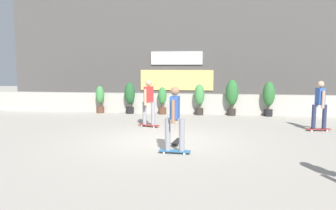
{
  "coord_description": "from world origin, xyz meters",
  "views": [
    {
      "loc": [
        1.56,
        -9.71,
        2.22
      ],
      "look_at": [
        0.0,
        1.5,
        0.9
      ],
      "focal_mm": 36.63,
      "sensor_mm": 36.0,
      "label": 1
    }
  ],
  "objects_px": {
    "skater_far_right": "(320,103)",
    "skateboard_near_camera": "(178,141)",
    "potted_plant_2": "(162,100)",
    "potted_plant_4": "(232,94)",
    "skater_by_wall_right": "(175,117)",
    "skater_mid_plaza": "(149,101)",
    "potted_plant_1": "(130,96)",
    "potted_plant_5": "(269,96)",
    "potted_plant_3": "(199,98)",
    "potted_plant_0": "(100,98)"
  },
  "relations": [
    {
      "from": "skater_far_right",
      "to": "skateboard_near_camera",
      "type": "distance_m",
      "value": 5.26
    },
    {
      "from": "potted_plant_2",
      "to": "potted_plant_4",
      "type": "height_order",
      "value": "potted_plant_4"
    },
    {
      "from": "skater_by_wall_right",
      "to": "skater_mid_plaza",
      "type": "distance_m",
      "value": 3.87
    },
    {
      "from": "potted_plant_1",
      "to": "potted_plant_5",
      "type": "height_order",
      "value": "potted_plant_5"
    },
    {
      "from": "potted_plant_2",
      "to": "skater_mid_plaza",
      "type": "xyz_separation_m",
      "value": [
        0.01,
        -3.25,
        0.28
      ]
    },
    {
      "from": "potted_plant_3",
      "to": "skater_far_right",
      "type": "distance_m",
      "value": 5.29
    },
    {
      "from": "potted_plant_1",
      "to": "potted_plant_3",
      "type": "height_order",
      "value": "potted_plant_1"
    },
    {
      "from": "skater_far_right",
      "to": "skater_mid_plaza",
      "type": "bearing_deg",
      "value": -179.78
    },
    {
      "from": "skater_mid_plaza",
      "to": "potted_plant_1",
      "type": "bearing_deg",
      "value": 115.14
    },
    {
      "from": "skater_by_wall_right",
      "to": "skateboard_near_camera",
      "type": "height_order",
      "value": "skater_by_wall_right"
    },
    {
      "from": "potted_plant_3",
      "to": "skater_far_right",
      "type": "xyz_separation_m",
      "value": [
        4.19,
        -3.23,
        0.16
      ]
    },
    {
      "from": "potted_plant_1",
      "to": "skater_far_right",
      "type": "bearing_deg",
      "value": -23.6
    },
    {
      "from": "skater_by_wall_right",
      "to": "skater_mid_plaza",
      "type": "bearing_deg",
      "value": 110.83
    },
    {
      "from": "skater_mid_plaza",
      "to": "skateboard_near_camera",
      "type": "distance_m",
      "value": 2.96
    },
    {
      "from": "potted_plant_1",
      "to": "potted_plant_5",
      "type": "relative_size",
      "value": 0.95
    },
    {
      "from": "potted_plant_4",
      "to": "skater_by_wall_right",
      "type": "height_order",
      "value": "skater_by_wall_right"
    },
    {
      "from": "skater_far_right",
      "to": "skateboard_near_camera",
      "type": "bearing_deg",
      "value": -150.97
    },
    {
      "from": "potted_plant_0",
      "to": "skater_far_right",
      "type": "height_order",
      "value": "skater_far_right"
    },
    {
      "from": "potted_plant_0",
      "to": "potted_plant_1",
      "type": "bearing_deg",
      "value": 0.0
    },
    {
      "from": "potted_plant_4",
      "to": "skater_by_wall_right",
      "type": "bearing_deg",
      "value": -104.07
    },
    {
      "from": "potted_plant_0",
      "to": "skater_by_wall_right",
      "type": "relative_size",
      "value": 0.74
    },
    {
      "from": "potted_plant_5",
      "to": "skateboard_near_camera",
      "type": "relative_size",
      "value": 1.85
    },
    {
      "from": "potted_plant_4",
      "to": "skater_by_wall_right",
      "type": "distance_m",
      "value": 7.07
    },
    {
      "from": "potted_plant_1",
      "to": "skater_far_right",
      "type": "xyz_separation_m",
      "value": [
        7.38,
        -3.23,
        0.12
      ]
    },
    {
      "from": "potted_plant_2",
      "to": "skater_mid_plaza",
      "type": "relative_size",
      "value": 0.73
    },
    {
      "from": "potted_plant_3",
      "to": "skater_by_wall_right",
      "type": "height_order",
      "value": "skater_by_wall_right"
    },
    {
      "from": "potted_plant_0",
      "to": "potted_plant_5",
      "type": "bearing_deg",
      "value": 0.0
    },
    {
      "from": "potted_plant_5",
      "to": "skater_far_right",
      "type": "bearing_deg",
      "value": -69.84
    },
    {
      "from": "potted_plant_0",
      "to": "potted_plant_4",
      "type": "distance_m",
      "value": 6.04
    },
    {
      "from": "potted_plant_3",
      "to": "potted_plant_0",
      "type": "bearing_deg",
      "value": 180.0
    },
    {
      "from": "skater_by_wall_right",
      "to": "potted_plant_3",
      "type": "bearing_deg",
      "value": 87.58
    },
    {
      "from": "skater_by_wall_right",
      "to": "skater_far_right",
      "type": "distance_m",
      "value": 5.77
    },
    {
      "from": "potted_plant_1",
      "to": "potted_plant_5",
      "type": "bearing_deg",
      "value": 0.0
    },
    {
      "from": "potted_plant_2",
      "to": "potted_plant_5",
      "type": "bearing_deg",
      "value": 0.0
    },
    {
      "from": "potted_plant_3",
      "to": "potted_plant_5",
      "type": "bearing_deg",
      "value": 0.0
    },
    {
      "from": "potted_plant_2",
      "to": "skater_by_wall_right",
      "type": "xyz_separation_m",
      "value": [
        1.38,
        -6.86,
        0.28
      ]
    },
    {
      "from": "potted_plant_5",
      "to": "potted_plant_1",
      "type": "bearing_deg",
      "value": 180.0
    },
    {
      "from": "potted_plant_3",
      "to": "skater_by_wall_right",
      "type": "relative_size",
      "value": 0.81
    },
    {
      "from": "potted_plant_1",
      "to": "skateboard_near_camera",
      "type": "relative_size",
      "value": 1.75
    },
    {
      "from": "potted_plant_2",
      "to": "skateboard_near_camera",
      "type": "height_order",
      "value": "potted_plant_2"
    },
    {
      "from": "potted_plant_2",
      "to": "skater_far_right",
      "type": "height_order",
      "value": "skater_far_right"
    },
    {
      "from": "potted_plant_2",
      "to": "potted_plant_3",
      "type": "distance_m",
      "value": 1.68
    },
    {
      "from": "skater_far_right",
      "to": "potted_plant_5",
      "type": "bearing_deg",
      "value": 110.16
    },
    {
      "from": "potted_plant_0",
      "to": "skateboard_near_camera",
      "type": "distance_m",
      "value": 7.18
    },
    {
      "from": "potted_plant_0",
      "to": "potted_plant_2",
      "type": "distance_m",
      "value": 2.93
    },
    {
      "from": "potted_plant_2",
      "to": "potted_plant_5",
      "type": "xyz_separation_m",
      "value": [
        4.68,
        0.0,
        0.22
      ]
    },
    {
      "from": "potted_plant_3",
      "to": "skater_mid_plaza",
      "type": "height_order",
      "value": "skater_mid_plaza"
    },
    {
      "from": "potted_plant_0",
      "to": "potted_plant_3",
      "type": "height_order",
      "value": "potted_plant_3"
    },
    {
      "from": "potted_plant_1",
      "to": "potted_plant_3",
      "type": "xyz_separation_m",
      "value": [
        3.19,
        0.0,
        -0.04
      ]
    },
    {
      "from": "potted_plant_0",
      "to": "skater_far_right",
      "type": "distance_m",
      "value": 9.37
    }
  ]
}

